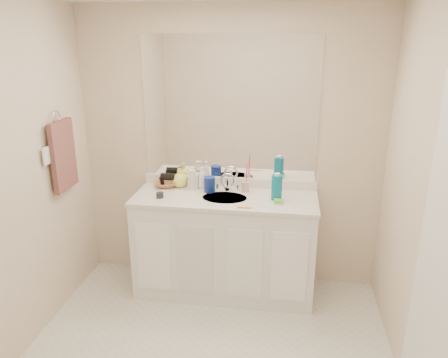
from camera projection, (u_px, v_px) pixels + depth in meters
wall_back at (230, 151)px, 3.76m from camera, size 2.60×0.02×2.40m
wall_right at (435, 221)px, 2.36m from camera, size 0.02×2.60×2.40m
vanity_cabinet at (225, 246)px, 3.75m from camera, size 1.50×0.55×0.85m
countertop at (225, 198)px, 3.61m from camera, size 1.52×0.57×0.03m
backsplash at (229, 182)px, 3.84m from camera, size 1.52×0.03×0.08m
sink_basin at (225, 199)px, 3.59m from camera, size 0.37×0.37×0.02m
faucet at (228, 184)px, 3.74m from camera, size 0.02×0.02×0.11m
mirror at (230, 109)px, 3.64m from camera, size 1.48×0.01×1.20m
blue_mug at (210, 184)px, 3.70m from camera, size 0.11×0.11×0.13m
tan_cup at (245, 187)px, 3.71m from camera, size 0.07×0.07×0.09m
toothbrush at (247, 175)px, 3.67m from camera, size 0.02×0.04×0.22m
mouthwash_bottle at (277, 187)px, 3.51m from camera, size 0.11×0.11×0.21m
soap_dish at (278, 203)px, 3.45m from camera, size 0.09×0.08×0.01m
green_soap at (278, 201)px, 3.45m from camera, size 0.07×0.06×0.02m
orange_comb at (244, 208)px, 3.37m from camera, size 0.11×0.03×0.00m
dark_jar at (160, 195)px, 3.58m from camera, size 0.06×0.06×0.04m
extra_white_bottle at (193, 180)px, 3.75m from camera, size 0.07×0.07×0.17m
soap_bottle_white at (202, 177)px, 3.78m from camera, size 0.09×0.09×0.19m
soap_bottle_cream at (193, 177)px, 3.79m from camera, size 0.09×0.09×0.19m
soap_bottle_yellow at (179, 177)px, 3.81m from camera, size 0.17×0.17×0.17m
wicker_basket at (166, 184)px, 3.84m from camera, size 0.27×0.27×0.05m
hair_dryer at (168, 177)px, 3.81m from camera, size 0.13×0.07×0.06m
towel_ring at (56, 117)px, 3.34m from camera, size 0.01×0.11×0.11m
hand_towel at (63, 155)px, 3.43m from camera, size 0.04×0.32×0.55m
switch_plate at (46, 156)px, 3.23m from camera, size 0.01×0.08×0.13m
door at (444, 283)px, 2.14m from camera, size 0.02×0.82×2.00m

